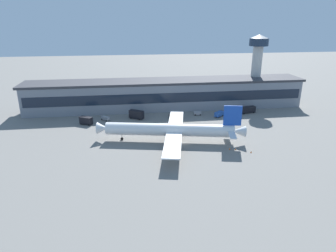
{
  "coord_description": "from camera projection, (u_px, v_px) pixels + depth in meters",
  "views": [
    {
      "loc": [
        -20.51,
        -106.15,
        46.18
      ],
      "look_at": [
        -4.98,
        6.7,
        5.0
      ],
      "focal_mm": 32.11,
      "sensor_mm": 36.0,
      "label": 1
    }
  ],
  "objects": [
    {
      "name": "baggage_tug",
      "position": [
        198.0,
        113.0,
        150.83
      ],
      "size": [
        3.73,
        2.33,
        1.85
      ],
      "color": "gray",
      "rests_on": "ground_plane"
    },
    {
      "name": "control_tower",
      "position": [
        257.0,
        62.0,
        165.89
      ],
      "size": [
        10.28,
        10.28,
        37.76
      ],
      "color": "#B7B7B2",
      "rests_on": "ground_plane"
    },
    {
      "name": "follow_me_car",
      "position": [
        105.0,
        118.0,
        142.96
      ],
      "size": [
        4.44,
        4.47,
        1.85
      ],
      "color": "gray",
      "rests_on": "ground_plane"
    },
    {
      "name": "traffic_cone_3",
      "position": [
        235.0,
        149.0,
        111.29
      ],
      "size": [
        0.52,
        0.52,
        0.65
      ],
      "primitive_type": "cone",
      "color": "#F2590C",
      "rests_on": "ground_plane"
    },
    {
      "name": "traffic_cone_0",
      "position": [
        251.0,
        152.0,
        108.87
      ],
      "size": [
        0.53,
        0.53,
        0.66
      ],
      "primitive_type": "cone",
      "color": "#F2590C",
      "rests_on": "ground_plane"
    },
    {
      "name": "stair_truck",
      "position": [
        86.0,
        120.0,
        137.32
      ],
      "size": [
        6.4,
        5.08,
        3.55
      ],
      "color": "black",
      "rests_on": "ground_plane"
    },
    {
      "name": "airliner",
      "position": [
        172.0,
        130.0,
        117.39
      ],
      "size": [
        57.86,
        50.15,
        15.1
      ],
      "color": "white",
      "rests_on": "ground_plane"
    },
    {
      "name": "ground_plane",
      "position": [
        183.0,
        143.0,
        117.22
      ],
      "size": [
        600.0,
        600.0,
        0.0
      ],
      "primitive_type": "plane",
      "color": "slate"
    },
    {
      "name": "terminal_building",
      "position": [
        166.0,
        94.0,
        161.21
      ],
      "size": [
        147.75,
        18.58,
        15.17
      ],
      "color": "gray",
      "rests_on": "ground_plane"
    },
    {
      "name": "traffic_cone_2",
      "position": [
        180.0,
        155.0,
        106.27
      ],
      "size": [
        0.52,
        0.52,
        0.65
      ],
      "primitive_type": "cone",
      "color": "#F2590C",
      "rests_on": "ground_plane"
    },
    {
      "name": "catering_truck",
      "position": [
        136.0,
        114.0,
        144.87
      ],
      "size": [
        7.44,
        6.15,
        4.15
      ],
      "color": "black",
      "rests_on": "ground_plane"
    },
    {
      "name": "pushback_tractor",
      "position": [
        174.0,
        116.0,
        146.41
      ],
      "size": [
        5.08,
        5.35,
        1.75
      ],
      "color": "black",
      "rests_on": "ground_plane"
    },
    {
      "name": "crew_van",
      "position": [
        219.0,
        114.0,
        148.12
      ],
      "size": [
        5.36,
        5.08,
        2.55
      ],
      "color": "#2651A5",
      "rests_on": "ground_plane"
    },
    {
      "name": "traffic_cone_1",
      "position": [
        230.0,
        149.0,
        111.52
      ],
      "size": [
        0.57,
        0.57,
        0.71
      ],
      "primitive_type": "cone",
      "color": "#F2590C",
      "rests_on": "ground_plane"
    },
    {
      "name": "fuel_truck",
      "position": [
        248.0,
        109.0,
        153.83
      ],
      "size": [
        8.83,
        4.77,
        3.35
      ],
      "color": "black",
      "rests_on": "ground_plane"
    }
  ]
}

